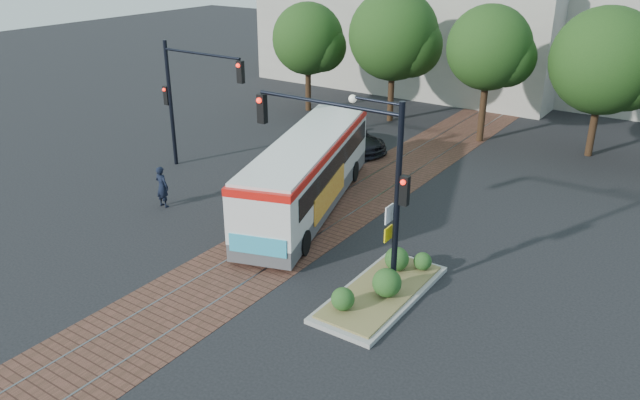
{
  "coord_description": "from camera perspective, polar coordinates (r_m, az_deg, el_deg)",
  "views": [
    {
      "loc": [
        12.68,
        -15.95,
        10.45
      ],
      "look_at": [
        1.03,
        1.15,
        1.6
      ],
      "focal_mm": 35.0,
      "sensor_mm": 36.0,
      "label": 1
    }
  ],
  "objects": [
    {
      "name": "officer",
      "position": [
        26.45,
        -14.24,
        1.19
      ],
      "size": [
        0.64,
        0.43,
        1.75
      ],
      "primitive_type": "imported",
      "rotation": [
        0.0,
        0.0,
        3.13
      ],
      "color": "black",
      "rests_on": "ground"
    },
    {
      "name": "parked_car",
      "position": [
        32.76,
        2.51,
        5.78
      ],
      "size": [
        4.96,
        2.88,
        1.35
      ],
      "primitive_type": "imported",
      "rotation": [
        0.0,
        0.0,
        1.35
      ],
      "color": "black",
      "rests_on": "ground"
    },
    {
      "name": "signal_pole_left",
      "position": [
        29.74,
        -12.14,
        9.86
      ],
      "size": [
        4.99,
        0.34,
        6.0
      ],
      "color": "black",
      "rests_on": "ground"
    },
    {
      "name": "signal_pole_main",
      "position": [
        18.62,
        3.82,
        3.35
      ],
      "size": [
        5.49,
        0.46,
        6.0
      ],
      "color": "black",
      "rests_on": "ground"
    },
    {
      "name": "ground",
      "position": [
        22.9,
        -3.76,
        -4.04
      ],
      "size": [
        120.0,
        120.0,
        0.0
      ],
      "primitive_type": "plane",
      "color": "black",
      "rests_on": "ground"
    },
    {
      "name": "tree_row",
      "position": [
        34.8,
        14.96,
        13.14
      ],
      "size": [
        26.4,
        5.6,
        7.67
      ],
      "color": "#382314",
      "rests_on": "ground"
    },
    {
      "name": "warehouses",
      "position": [
        47.08,
        18.18,
        13.95
      ],
      "size": [
        40.0,
        13.0,
        8.0
      ],
      "color": "#ADA899",
      "rests_on": "ground"
    },
    {
      "name": "trackbed",
      "position": [
        25.85,
        1.67,
        -0.68
      ],
      "size": [
        3.6,
        40.0,
        0.02
      ],
      "color": "brown",
      "rests_on": "ground"
    },
    {
      "name": "city_bus",
      "position": [
        25.27,
        -1.09,
        2.79
      ],
      "size": [
        5.64,
        11.25,
        2.97
      ],
      "rotation": [
        0.0,
        0.0,
        0.31
      ],
      "color": "#4C4C4F",
      "rests_on": "ground"
    },
    {
      "name": "traffic_island",
      "position": [
        19.77,
        5.8,
        -7.77
      ],
      "size": [
        2.2,
        5.2,
        1.13
      ],
      "color": "gray",
      "rests_on": "ground"
    }
  ]
}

